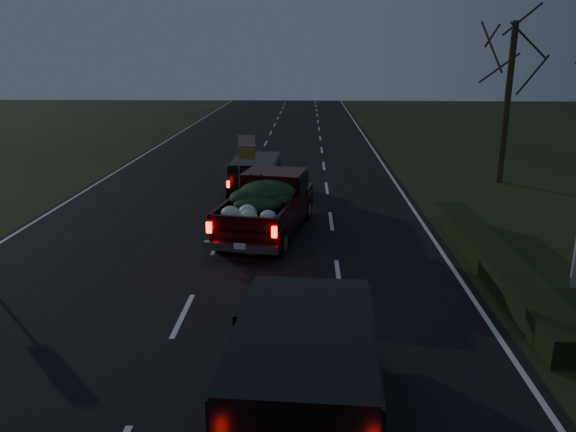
# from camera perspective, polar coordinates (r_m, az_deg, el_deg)

# --- Properties ---
(ground) EXTENTS (120.00, 120.00, 0.00)m
(ground) POSITION_cam_1_polar(r_m,az_deg,el_deg) (12.99, -10.62, -9.94)
(ground) COLOR black
(ground) RESTS_ON ground
(road_asphalt) EXTENTS (14.00, 120.00, 0.02)m
(road_asphalt) POSITION_cam_1_polar(r_m,az_deg,el_deg) (12.98, -10.62, -9.90)
(road_asphalt) COLOR black
(road_asphalt) RESTS_ON ground
(hedge_row) EXTENTS (1.00, 10.00, 0.60)m
(hedge_row) POSITION_cam_1_polar(r_m,az_deg,el_deg) (16.13, 20.17, -4.26)
(hedge_row) COLOR black
(hedge_row) RESTS_ON ground
(bare_tree_far) EXTENTS (3.60, 3.60, 7.00)m
(bare_tree_far) POSITION_cam_1_polar(r_m,az_deg,el_deg) (26.82, 21.75, 14.16)
(bare_tree_far) COLOR black
(bare_tree_far) RESTS_ON ground
(pickup_truck) EXTENTS (3.02, 5.71, 2.85)m
(pickup_truck) POSITION_cam_1_polar(r_m,az_deg,el_deg) (18.09, -2.09, 1.46)
(pickup_truck) COLOR black
(pickup_truck) RESTS_ON ground
(lead_suv) EXTENTS (1.93, 4.47, 1.28)m
(lead_suv) POSITION_cam_1_polar(r_m,az_deg,el_deg) (23.15, -3.26, 4.46)
(lead_suv) COLOR black
(lead_suv) RESTS_ON ground
(rear_suv) EXTENTS (2.46, 5.23, 1.47)m
(rear_suv) POSITION_cam_1_polar(r_m,az_deg,el_deg) (8.81, 1.67, -14.89)
(rear_suv) COLOR black
(rear_suv) RESTS_ON ground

